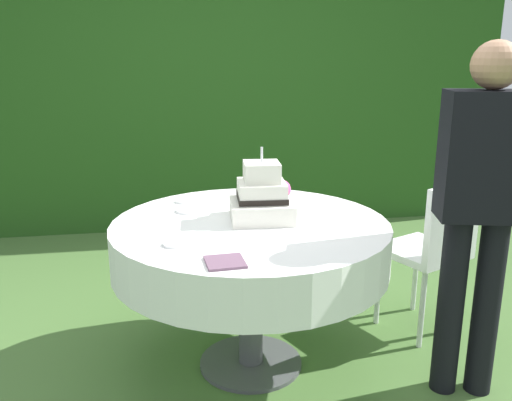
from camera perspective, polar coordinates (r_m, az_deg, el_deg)
name	(u,v)px	position (r m, az deg, el deg)	size (l,w,h in m)	color
ground_plane	(251,364)	(2.90, -0.56, -16.89)	(20.00, 20.00, 0.00)	#476B33
foliage_hedge	(206,67)	(4.98, -5.30, 13.85)	(5.36, 0.52, 2.84)	#234C19
cake_table	(250,245)	(2.61, -0.60, -4.75)	(1.33, 1.33, 0.77)	#4C4C51
wedding_cake	(263,197)	(2.60, 0.71, 0.34)	(0.33, 0.32, 0.35)	white
serving_plate_near	(190,210)	(2.76, -7.01, -1.02)	(0.14, 0.14, 0.01)	white
serving_plate_far	(175,244)	(2.30, -8.53, -4.54)	(0.10, 0.10, 0.01)	white
serving_plate_left	(186,201)	(2.94, -7.44, -0.05)	(0.11, 0.11, 0.01)	white
napkin_stack	(225,262)	(2.08, -3.29, -6.51)	(0.15, 0.15, 0.01)	#6B4C60
garden_chair	(435,243)	(3.11, 18.37, -4.33)	(0.53, 0.53, 0.89)	white
standing_person	(480,201)	(2.52, 22.65, -0.05)	(0.40, 0.28, 1.60)	black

